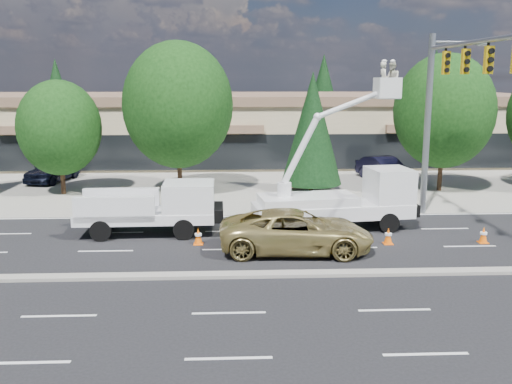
{
  "coord_description": "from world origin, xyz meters",
  "views": [
    {
      "loc": [
        0.1,
        -19.15,
        6.91
      ],
      "look_at": [
        1.09,
        3.15,
        2.4
      ],
      "focal_mm": 40.0,
      "sensor_mm": 36.0,
      "label": 1
    }
  ],
  "objects_px": {
    "utility_pickup": "(156,213)",
    "minivan": "(296,231)",
    "signal_mast": "(446,96)",
    "bucket_truck": "(348,193)"
  },
  "relations": [
    {
      "from": "utility_pickup",
      "to": "minivan",
      "type": "relative_size",
      "value": 1.0
    },
    {
      "from": "signal_mast",
      "to": "minivan",
      "type": "height_order",
      "value": "signal_mast"
    },
    {
      "from": "bucket_truck",
      "to": "minivan",
      "type": "height_order",
      "value": "bucket_truck"
    },
    {
      "from": "minivan",
      "to": "bucket_truck",
      "type": "bearing_deg",
      "value": -35.22
    },
    {
      "from": "signal_mast",
      "to": "utility_pickup",
      "type": "xyz_separation_m",
      "value": [
        -13.28,
        -1.28,
        -5.1
      ]
    },
    {
      "from": "bucket_truck",
      "to": "utility_pickup",
      "type": "bearing_deg",
      "value": 176.02
    },
    {
      "from": "signal_mast",
      "to": "bucket_truck",
      "type": "relative_size",
      "value": 1.32
    },
    {
      "from": "signal_mast",
      "to": "utility_pickup",
      "type": "distance_m",
      "value": 14.28
    },
    {
      "from": "signal_mast",
      "to": "minivan",
      "type": "xyz_separation_m",
      "value": [
        -7.33,
        -4.24,
        -5.21
      ]
    },
    {
      "from": "utility_pickup",
      "to": "bucket_truck",
      "type": "height_order",
      "value": "bucket_truck"
    }
  ]
}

